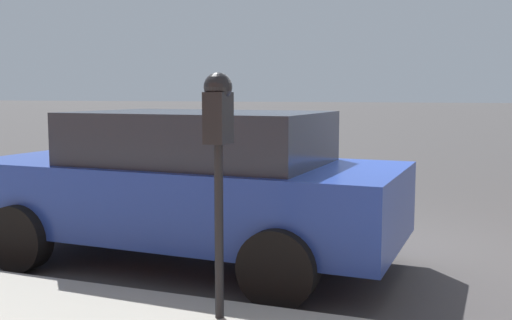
{
  "coord_description": "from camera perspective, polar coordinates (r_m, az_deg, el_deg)",
  "views": [
    {
      "loc": [
        -6.14,
        -1.28,
        1.68
      ],
      "look_at": [
        -2.5,
        0.08,
        1.25
      ],
      "focal_mm": 42.0,
      "sensor_mm": 36.0,
      "label": 1
    }
  ],
  "objects": [
    {
      "name": "car_blue",
      "position": [
        5.96,
        -6.34,
        -2.23
      ],
      "size": [
        2.1,
        4.27,
        1.51
      ],
      "rotation": [
        0.0,
        0.0,
        -0.03
      ],
      "color": "navy",
      "rests_on": "ground_plane"
    },
    {
      "name": "ground_plane",
      "position": [
        6.49,
        8.5,
        -8.73
      ],
      "size": [
        220.0,
        220.0,
        0.0
      ],
      "primitive_type": "plane",
      "color": "#3D3A3A"
    },
    {
      "name": "parking_meter",
      "position": [
        3.96,
        -3.61,
        2.7
      ],
      "size": [
        0.21,
        0.19,
        1.66
      ],
      "color": "black",
      "rests_on": "sidewalk"
    }
  ]
}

